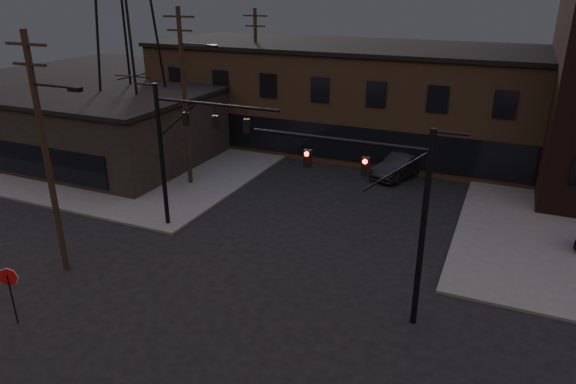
# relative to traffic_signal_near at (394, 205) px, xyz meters

# --- Properties ---
(ground) EXTENTS (140.00, 140.00, 0.00)m
(ground) POSITION_rel_traffic_signal_near_xyz_m (-5.36, -4.50, -4.93)
(ground) COLOR black
(ground) RESTS_ON ground
(sidewalk_nw) EXTENTS (30.00, 30.00, 0.15)m
(sidewalk_nw) POSITION_rel_traffic_signal_near_xyz_m (-27.36, 17.50, -4.86)
(sidewalk_nw) COLOR #474744
(sidewalk_nw) RESTS_ON ground
(building_row) EXTENTS (40.00, 12.00, 8.00)m
(building_row) POSITION_rel_traffic_signal_near_xyz_m (-5.36, 23.50, -0.93)
(building_row) COLOR brown
(building_row) RESTS_ON ground
(building_left) EXTENTS (16.00, 12.00, 5.00)m
(building_left) POSITION_rel_traffic_signal_near_xyz_m (-25.36, 11.50, -2.43)
(building_left) COLOR black
(building_left) RESTS_ON ground
(traffic_signal_near) EXTENTS (7.12, 0.24, 8.00)m
(traffic_signal_near) POSITION_rel_traffic_signal_near_xyz_m (0.00, 0.00, 0.00)
(traffic_signal_near) COLOR black
(traffic_signal_near) RESTS_ON ground
(traffic_signal_far) EXTENTS (7.12, 0.24, 8.00)m
(traffic_signal_far) POSITION_rel_traffic_signal_near_xyz_m (-12.07, 3.50, 0.08)
(traffic_signal_far) COLOR black
(traffic_signal_far) RESTS_ON ground
(stop_sign) EXTENTS (0.72, 0.33, 2.48)m
(stop_sign) POSITION_rel_traffic_signal_near_xyz_m (-13.36, -6.49, -3.09)
(stop_sign) COLOR black
(stop_sign) RESTS_ON ground
(utility_pole_near) EXTENTS (3.70, 0.28, 11.00)m
(utility_pole_near) POSITION_rel_traffic_signal_near_xyz_m (-14.79, -2.50, 0.94)
(utility_pole_near) COLOR black
(utility_pole_near) RESTS_ON ground
(utility_pole_mid) EXTENTS (3.70, 0.28, 11.50)m
(utility_pole_mid) POSITION_rel_traffic_signal_near_xyz_m (-15.79, 9.50, 1.19)
(utility_pole_mid) COLOR black
(utility_pole_mid) RESTS_ON ground
(utility_pole_far) EXTENTS (2.20, 0.28, 11.00)m
(utility_pole_far) POSITION_rel_traffic_signal_near_xyz_m (-16.86, 21.50, 0.85)
(utility_pole_far) COLOR black
(utility_pole_far) RESTS_ON ground
(car_crossing) EXTENTS (3.50, 5.37, 1.67)m
(car_crossing) POSITION_rel_traffic_signal_near_xyz_m (-3.09, 16.84, -4.10)
(car_crossing) COLOR black
(car_crossing) RESTS_ON ground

